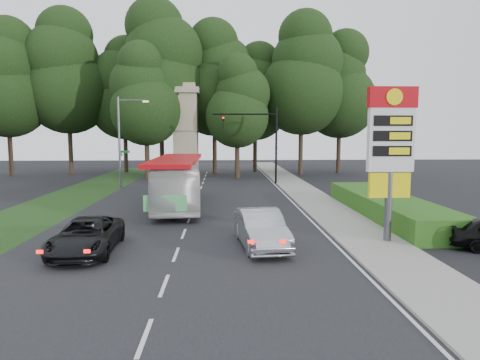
{
  "coord_description": "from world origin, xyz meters",
  "views": [
    {
      "loc": [
        1.87,
        -16.31,
        4.9
      ],
      "look_at": [
        2.89,
        7.87,
        2.2
      ],
      "focal_mm": 32.0,
      "sensor_mm": 36.0,
      "label": 1
    }
  ],
  "objects_px": {
    "gas_station_pylon": "(391,143)",
    "streetlight_signs": "(122,138)",
    "sedan_silver": "(261,229)",
    "traffic_signal_mast": "(262,135)",
    "suv_charcoal": "(87,236)",
    "transit_bus": "(176,182)",
    "monument": "(186,131)"
  },
  "relations": [
    {
      "from": "gas_station_pylon",
      "to": "transit_bus",
      "type": "bearing_deg",
      "value": 136.38
    },
    {
      "from": "streetlight_signs",
      "to": "monument",
      "type": "relative_size",
      "value": 0.8
    },
    {
      "from": "sedan_silver",
      "to": "gas_station_pylon",
      "type": "bearing_deg",
      "value": -2.01
    },
    {
      "from": "traffic_signal_mast",
      "to": "suv_charcoal",
      "type": "xyz_separation_m",
      "value": [
        -9.35,
        -22.99,
        -3.97
      ]
    },
    {
      "from": "gas_station_pylon",
      "to": "monument",
      "type": "distance_m",
      "value": 30.17
    },
    {
      "from": "gas_station_pylon",
      "to": "streetlight_signs",
      "type": "distance_m",
      "value": 25.74
    },
    {
      "from": "streetlight_signs",
      "to": "transit_bus",
      "type": "relative_size",
      "value": 0.69
    },
    {
      "from": "monument",
      "to": "sedan_silver",
      "type": "height_order",
      "value": "monument"
    },
    {
      "from": "gas_station_pylon",
      "to": "monument",
      "type": "bearing_deg",
      "value": 111.8
    },
    {
      "from": "monument",
      "to": "sedan_silver",
      "type": "relative_size",
      "value": 2.07
    },
    {
      "from": "traffic_signal_mast",
      "to": "suv_charcoal",
      "type": "distance_m",
      "value": 25.14
    },
    {
      "from": "traffic_signal_mast",
      "to": "sedan_silver",
      "type": "bearing_deg",
      "value": -95.5
    },
    {
      "from": "transit_bus",
      "to": "sedan_silver",
      "type": "relative_size",
      "value": 2.38
    },
    {
      "from": "gas_station_pylon",
      "to": "sedan_silver",
      "type": "distance_m",
      "value": 6.77
    },
    {
      "from": "traffic_signal_mast",
      "to": "sedan_silver",
      "type": "xyz_separation_m",
      "value": [
        -2.16,
        -22.44,
        -3.87
      ]
    },
    {
      "from": "transit_bus",
      "to": "gas_station_pylon",
      "type": "bearing_deg",
      "value": -48.55
    },
    {
      "from": "sedan_silver",
      "to": "monument",
      "type": "bearing_deg",
      "value": 94.55
    },
    {
      "from": "transit_bus",
      "to": "suv_charcoal",
      "type": "distance_m",
      "value": 11.18
    },
    {
      "from": "monument",
      "to": "suv_charcoal",
      "type": "distance_m",
      "value": 29.37
    },
    {
      "from": "gas_station_pylon",
      "to": "streetlight_signs",
      "type": "bearing_deg",
      "value": 128.96
    },
    {
      "from": "gas_station_pylon",
      "to": "suv_charcoal",
      "type": "relative_size",
      "value": 1.36
    },
    {
      "from": "gas_station_pylon",
      "to": "suv_charcoal",
      "type": "bearing_deg",
      "value": -175.62
    },
    {
      "from": "streetlight_signs",
      "to": "sedan_silver",
      "type": "bearing_deg",
      "value": -62.81
    },
    {
      "from": "traffic_signal_mast",
      "to": "sedan_silver",
      "type": "relative_size",
      "value": 1.48
    },
    {
      "from": "sedan_silver",
      "to": "suv_charcoal",
      "type": "bearing_deg",
      "value": 177.92
    },
    {
      "from": "gas_station_pylon",
      "to": "traffic_signal_mast",
      "type": "distance_m",
      "value": 22.29
    },
    {
      "from": "transit_bus",
      "to": "sedan_silver",
      "type": "bearing_deg",
      "value": -70.54
    },
    {
      "from": "gas_station_pylon",
      "to": "sedan_silver",
      "type": "height_order",
      "value": "gas_station_pylon"
    },
    {
      "from": "streetlight_signs",
      "to": "suv_charcoal",
      "type": "relative_size",
      "value": 1.59
    },
    {
      "from": "gas_station_pylon",
      "to": "streetlight_signs",
      "type": "xyz_separation_m",
      "value": [
        -16.19,
        20.01,
        -0.01
      ]
    },
    {
      "from": "gas_station_pylon",
      "to": "streetlight_signs",
      "type": "relative_size",
      "value": 0.86
    },
    {
      "from": "traffic_signal_mast",
      "to": "streetlight_signs",
      "type": "relative_size",
      "value": 0.9
    }
  ]
}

